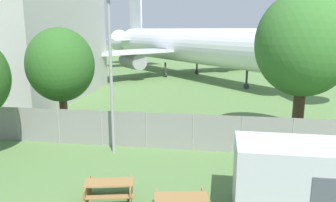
# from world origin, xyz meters

# --- Properties ---
(perimeter_fence) EXTENTS (56.07, 0.07, 2.00)m
(perimeter_fence) POSITION_xyz_m (-0.00, 10.53, 1.00)
(perimeter_fence) COLOR gray
(perimeter_fence) RESTS_ON ground
(airplane) EXTENTS (31.55, 34.84, 13.20)m
(airplane) POSITION_xyz_m (-0.46, 38.25, 4.18)
(airplane) COLOR silver
(airplane) RESTS_ON ground
(portable_cabin) EXTENTS (4.19, 2.36, 2.60)m
(portable_cabin) POSITION_xyz_m (6.54, 4.86, 1.30)
(portable_cabin) COLOR silver
(portable_cabin) RESTS_ON ground
(picnic_bench_near_cabin) EXTENTS (2.10, 1.77, 0.76)m
(picnic_bench_near_cabin) POSITION_xyz_m (-0.17, 4.76, 0.48)
(picnic_bench_near_cabin) COLOR olive
(picnic_bench_near_cabin) RESTS_ON ground
(tree_left_of_cabin) EXTENTS (4.08, 4.08, 6.51)m
(tree_left_of_cabin) POSITION_xyz_m (-5.72, 12.50, 4.24)
(tree_left_of_cabin) COLOR brown
(tree_left_of_cabin) RESTS_ON ground
(tree_behind_benches) EXTENTS (5.27, 5.27, 8.52)m
(tree_behind_benches) POSITION_xyz_m (8.34, 12.76, 5.59)
(tree_behind_benches) COLOR #4C3823
(tree_behind_benches) RESTS_ON ground
(light_mast) EXTENTS (0.44, 0.44, 8.18)m
(light_mast) POSITION_xyz_m (-1.56, 9.59, 4.97)
(light_mast) COLOR #99999E
(light_mast) RESTS_ON ground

